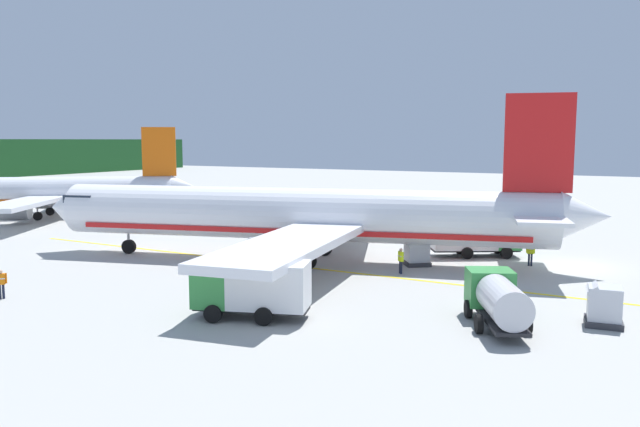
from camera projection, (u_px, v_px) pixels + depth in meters
ground at (98, 223)px, 66.18m from camera, size 240.00×320.00×0.20m
airliner_foreground at (305, 216)px, 44.53m from camera, size 34.22×41.00×11.90m
airliner_mid_apron at (35, 192)px, 69.73m from camera, size 26.46×30.97×10.34m
service_truck_fuel at (253, 287)px, 30.48m from camera, size 3.91×6.08×2.86m
service_truck_baggage at (498, 298)px, 29.12m from camera, size 5.85×4.22×2.40m
service_truck_catering at (475, 237)px, 46.81m from camera, size 5.22×6.76×2.54m
cargo_container_near at (416, 253)px, 43.54m from camera, size 2.37×2.37×1.83m
cargo_container_mid at (604, 306)px, 29.39m from camera, size 1.88×1.88×2.02m
crew_marshaller at (428, 247)px, 45.32m from camera, size 0.63×0.24×1.66m
crew_loader_left at (1, 282)px, 34.28m from camera, size 0.49×0.47×1.66m
crew_loader_right at (530, 251)px, 43.24m from camera, size 0.28×0.63×1.77m
crew_supervisor at (401, 259)px, 40.72m from camera, size 0.48×0.48×1.72m
apron_guide_line at (349, 272)px, 41.26m from camera, size 0.30×60.00×0.01m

